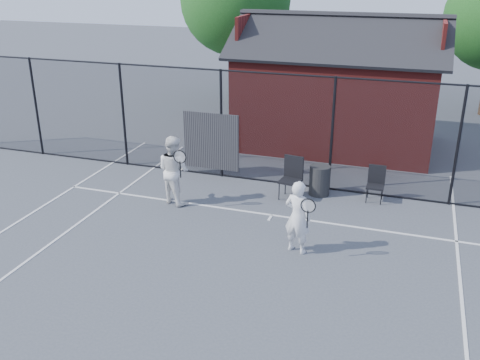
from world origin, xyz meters
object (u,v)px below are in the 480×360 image
(player_front, at_px, (298,217))
(chair_left, at_px, (290,179))
(player_back, at_px, (174,170))
(waste_bin, at_px, (320,180))
(clubhouse, at_px, (337,95))
(chair_right, at_px, (375,185))

(player_front, bearing_deg, chair_left, 106.37)
(player_back, relative_size, waste_bin, 2.22)
(player_front, bearing_deg, clubhouse, 93.27)
(chair_right, bearing_deg, waste_bin, -179.75)
(player_front, relative_size, player_back, 0.91)
(clubhouse, bearing_deg, waste_bin, -85.82)
(chair_right, relative_size, waste_bin, 1.14)
(player_back, distance_m, chair_right, 5.01)
(player_back, height_order, waste_bin, player_back)
(chair_left, bearing_deg, player_front, -65.70)
(clubhouse, xyz_separation_m, chair_left, (-0.33, -4.90, -1.08))
(chair_right, bearing_deg, player_front, -112.41)
(player_back, xyz_separation_m, waste_bin, (3.33, 1.62, -0.47))
(player_back, relative_size, chair_left, 1.63)
(clubhouse, distance_m, player_back, 6.77)
(chair_right, bearing_deg, clubhouse, 111.56)
(player_front, height_order, chair_right, player_front)
(player_front, distance_m, waste_bin, 3.11)
(player_back, bearing_deg, waste_bin, 25.96)
(clubhouse, relative_size, chair_left, 6.16)
(chair_right, distance_m, waste_bin, 1.40)
(clubhouse, distance_m, waste_bin, 4.58)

